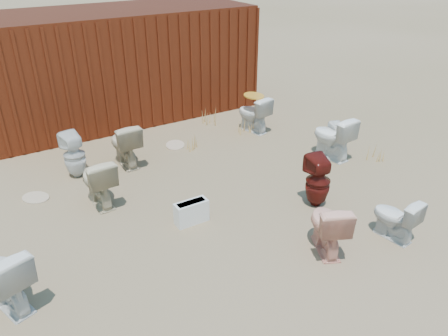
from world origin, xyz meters
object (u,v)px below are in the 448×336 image
toilet_front_c (395,218)px  toilet_back_beige_left (98,181)px  toilet_front_a (4,278)px  toilet_front_e (332,137)px  toilet_back_e (336,138)px  toilet_front_pink (328,226)px  toilet_front_maroon (318,181)px  toilet_back_beige_right (125,144)px  toilet_back_yellowlid (253,114)px  loose_tank (191,212)px  shipping_container (120,64)px  toilet_back_a (74,155)px

toilet_front_c → toilet_back_beige_left: size_ratio=0.81×
toilet_front_a → toilet_front_e: 5.94m
toilet_back_e → toilet_front_e: bearing=42.7°
toilet_front_pink → toilet_front_c: (0.99, -0.30, -0.06)m
toilet_front_e → toilet_front_maroon: bearing=34.2°
toilet_back_e → toilet_front_c: bearing=78.4°
toilet_front_c → toilet_back_e: toilet_front_c is taller
toilet_back_beige_right → toilet_back_yellowlid: (2.94, 0.08, -0.02)m
toilet_front_e → loose_tank: size_ratio=1.69×
toilet_front_maroon → toilet_front_e: size_ratio=1.00×
shipping_container → loose_tank: shipping_container is taller
toilet_front_pink → toilet_back_beige_right: toilet_back_beige_right is taller
toilet_back_yellowlid → loose_tank: bearing=29.7°
shipping_container → loose_tank: bearing=-98.9°
shipping_container → toilet_back_beige_right: shipping_container is taller
toilet_back_beige_left → loose_tank: size_ratio=1.62×
toilet_front_maroon → toilet_front_e: same height
toilet_front_pink → loose_tank: size_ratio=1.54×
toilet_back_a → loose_tank: 2.58m
toilet_front_e → toilet_back_beige_left: size_ratio=1.04×
toilet_front_maroon → toilet_back_beige_left: toilet_front_maroon is taller
toilet_back_beige_right → toilet_front_maroon: bearing=125.2°
shipping_container → toilet_front_maroon: size_ratio=7.09×
shipping_container → toilet_front_maroon: shipping_container is taller
toilet_front_pink → shipping_container: bearing=-60.3°
loose_tank → toilet_front_maroon: bearing=-17.3°
toilet_front_a → toilet_front_c: 5.00m
toilet_back_a → toilet_back_yellowlid: toilet_back_a is taller
toilet_front_a → toilet_back_beige_right: toilet_back_beige_right is taller
toilet_front_e → toilet_back_beige_right: bearing=-31.8°
toilet_front_c → toilet_back_beige_right: 4.77m
toilet_front_c → toilet_back_a: (-3.31, 4.14, 0.08)m
toilet_front_c → toilet_front_maroon: 1.26m
toilet_front_a → toilet_front_c: bearing=145.4°
toilet_front_pink → toilet_back_a: 4.49m
toilet_front_a → toilet_back_yellowlid: toilet_front_a is taller
toilet_back_beige_left → toilet_back_e: (4.51, -0.58, -0.09)m
toilet_front_pink → toilet_front_e: size_ratio=0.91×
toilet_back_yellowlid → toilet_back_beige_left: bearing=6.1°
toilet_back_yellowlid → loose_tank: toilet_back_yellowlid is taller
toilet_back_yellowlid → toilet_back_e: size_ratio=1.26×
toilet_back_beige_left → toilet_back_e: size_ratio=1.30×
loose_tank → toilet_front_e: bearing=9.3°
toilet_front_a → toilet_back_beige_left: (1.56, 1.62, -0.00)m
toilet_back_beige_right → toilet_back_yellowlid: bearing=-178.5°
toilet_back_beige_right → loose_tank: 2.33m
toilet_back_a → loose_tank: toilet_back_a is taller
toilet_front_maroon → toilet_back_e: (1.61, 1.24, -0.11)m
toilet_front_a → toilet_back_e: size_ratio=1.30×
toilet_front_c → toilet_back_e: bearing=-125.1°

